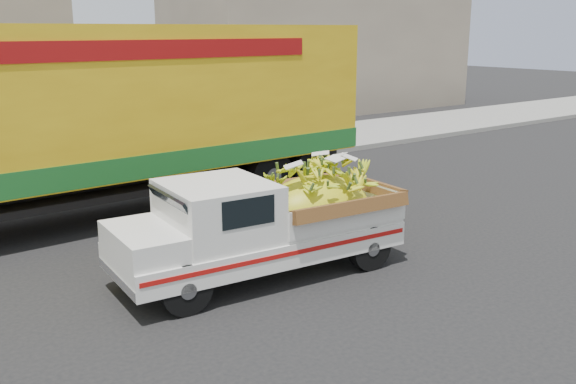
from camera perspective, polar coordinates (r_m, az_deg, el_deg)
ground at (r=10.86m, az=-2.42°, el=-5.71°), size 100.00×100.00×0.00m
curb at (r=16.17m, az=-15.08°, el=0.80°), size 60.00×0.25×0.15m
sidewalk at (r=18.10m, az=-17.60°, el=2.01°), size 60.00×4.00×0.14m
building_right at (r=30.84m, az=3.01°, el=12.96°), size 14.00×6.00×6.00m
pickup_truck at (r=9.94m, az=-0.83°, el=-2.50°), size 4.59×2.00×1.56m
semi_trailer at (r=13.12m, az=-16.69°, el=6.73°), size 12.03×2.91×3.80m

